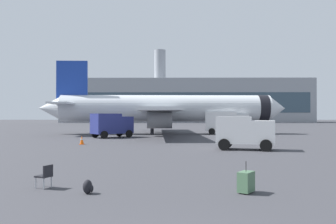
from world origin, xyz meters
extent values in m
cylinder|color=silver|center=(-0.79, 44.60, 3.70)|extent=(30.14, 5.12, 3.80)
cone|color=silver|center=(15.40, 45.31, 3.70)|extent=(2.56, 3.71, 3.61)
cone|color=silver|center=(-17.37, 43.87, 3.70)|extent=(3.35, 3.56, 3.42)
cylinder|color=black|center=(13.20, 45.21, 3.70)|extent=(1.57, 3.93, 3.88)
cube|color=silver|center=(-2.14, 52.55, 3.40)|extent=(5.50, 16.20, 0.36)
cube|color=silver|center=(-1.43, 36.56, 3.40)|extent=(5.50, 16.20, 0.36)
cylinder|color=gray|center=(-2.03, 50.05, 2.10)|extent=(3.29, 2.34, 2.20)
cylinder|color=gray|center=(-1.54, 39.06, 2.10)|extent=(3.29, 2.34, 2.20)
cube|color=#193899|center=(-14.27, 44.01, 7.30)|extent=(4.41, 0.55, 6.40)
cube|color=silver|center=(-14.91, 47.18, 4.30)|extent=(2.86, 6.11, 0.24)
cube|color=silver|center=(-14.63, 40.79, 4.30)|extent=(2.86, 6.11, 0.24)
cylinder|color=black|center=(11.20, 45.13, 0.90)|extent=(0.36, 0.36, 1.80)
cylinder|color=black|center=(-2.89, 46.91, 0.90)|extent=(0.44, 0.44, 1.80)
cylinder|color=black|center=(-2.68, 42.11, 0.90)|extent=(0.44, 0.44, 1.80)
cube|color=navy|center=(-5.98, 37.37, 1.52)|extent=(2.69, 2.77, 2.04)
cube|color=#1E232D|center=(-5.43, 37.82, 2.00)|extent=(1.31, 1.58, 0.84)
cube|color=navy|center=(-7.84, 35.85, 1.70)|extent=(3.81, 3.68, 2.40)
cylinder|color=black|center=(-6.61, 38.33, 0.45)|extent=(0.84, 0.74, 0.90)
cylinder|color=black|center=(-5.16, 36.55, 0.45)|extent=(0.84, 0.74, 0.90)
cylinder|color=black|center=(-9.21, 36.21, 0.45)|extent=(0.84, 0.74, 0.90)
cylinder|color=black|center=(-7.76, 34.43, 0.45)|extent=(0.84, 0.74, 0.90)
cube|color=white|center=(9.96, 43.42, 1.64)|extent=(1.93, 2.57, 2.29)
cube|color=#1E232D|center=(10.67, 43.34, 2.18)|extent=(0.31, 2.16, 0.95)
cube|color=white|center=(6.98, 43.74, 1.85)|extent=(4.55, 2.85, 2.70)
cylinder|color=black|center=(10.03, 44.67, 0.45)|extent=(0.92, 0.31, 0.90)
cylinder|color=black|center=(9.76, 42.18, 0.45)|extent=(0.92, 0.31, 0.90)
cylinder|color=black|center=(5.86, 45.11, 0.45)|extent=(0.92, 0.31, 0.90)
cylinder|color=black|center=(5.59, 42.63, 0.45)|extent=(0.92, 0.31, 0.90)
cube|color=white|center=(7.07, 21.28, 1.39)|extent=(2.21, 2.38, 1.78)
cube|color=#1E232D|center=(7.80, 21.09, 1.81)|extent=(0.53, 1.76, 0.74)
cube|color=white|center=(4.94, 21.83, 1.55)|extent=(3.06, 2.60, 2.10)
cylinder|color=black|center=(7.55, 22.23, 0.45)|extent=(0.93, 0.44, 0.90)
cylinder|color=black|center=(7.02, 20.20, 0.45)|extent=(0.93, 0.44, 0.90)
cylinder|color=black|center=(4.57, 23.02, 0.45)|extent=(0.93, 0.44, 0.90)
cylinder|color=black|center=(4.04, 20.99, 0.45)|extent=(0.93, 0.44, 0.90)
cube|color=#F2590C|center=(8.38, 40.99, 0.02)|extent=(0.44, 0.44, 0.04)
cone|color=#F2590C|center=(8.38, 40.99, 0.35)|extent=(0.36, 0.36, 0.63)
cylinder|color=white|center=(8.38, 40.99, 0.39)|extent=(0.23, 0.23, 0.10)
cube|color=#F2590C|center=(-8.28, 26.43, 0.02)|extent=(0.44, 0.44, 0.04)
cone|color=#F2590C|center=(-8.28, 26.43, 0.44)|extent=(0.36, 0.36, 0.80)
cylinder|color=white|center=(-8.28, 26.43, 0.48)|extent=(0.23, 0.23, 0.10)
cube|color=#476B4C|center=(2.62, 6.46, 0.39)|extent=(0.70, 0.75, 0.70)
cylinder|color=black|center=(2.62, 6.46, 0.92)|extent=(0.02, 0.02, 0.36)
cylinder|color=black|center=(2.75, 6.65, 0.04)|extent=(0.08, 0.07, 0.08)
cylinder|color=black|center=(2.49, 6.28, 0.04)|extent=(0.08, 0.07, 0.08)
ellipsoid|color=black|center=(-2.87, 6.30, 0.24)|extent=(0.32, 0.40, 0.48)
ellipsoid|color=black|center=(-2.73, 6.30, 0.17)|extent=(0.12, 0.28, 0.24)
cube|color=black|center=(-4.72, 7.20, 0.44)|extent=(0.63, 0.63, 0.06)
cube|color=black|center=(-4.52, 7.12, 0.66)|extent=(0.23, 0.46, 0.40)
cylinder|color=#999EA5|center=(-4.97, 7.09, 0.22)|extent=(0.04, 0.04, 0.44)
cylinder|color=#999EA5|center=(-4.82, 7.45, 0.22)|extent=(0.04, 0.04, 0.44)
cylinder|color=#999EA5|center=(-4.62, 6.95, 0.22)|extent=(0.04, 0.04, 0.44)
cylinder|color=#999EA5|center=(-4.47, 7.30, 0.22)|extent=(0.04, 0.04, 0.44)
cube|color=gray|center=(5.47, 130.00, 8.08)|extent=(92.58, 22.20, 16.16)
cube|color=#334756|center=(5.47, 118.85, 7.27)|extent=(87.96, 0.10, 7.27)
cylinder|color=gray|center=(-4.57, 130.00, 22.16)|extent=(4.40, 4.40, 12.00)
camera|label=1|loc=(0.03, -5.67, 2.70)|focal=37.26mm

